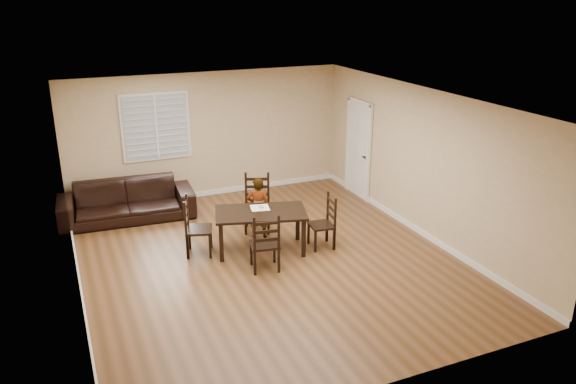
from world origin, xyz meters
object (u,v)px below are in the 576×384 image
Objects in this scene: chair_near at (257,203)px; sofa at (127,201)px; chair_far at (266,246)px; child at (258,208)px; donut at (261,207)px; dining_table at (261,216)px; chair_right at (328,223)px; chair_left at (191,229)px.

sofa is at bearing 169.35° from chair_near.
child is at bearing -95.17° from chair_far.
child reaches higher than chair_far.
chair_near reaches higher than donut.
chair_far is (-0.22, -0.79, -0.18)m from dining_table.
chair_right is 4.07m from sofa.
chair_near is 11.35× the size of donut.
donut reaches higher than dining_table.
child is at bearing -63.05° from chair_left.
chair_near is 1.08× the size of chair_far.
chair_near is at bearing 74.38° from donut.
chair_near is 1.05× the size of chair_left.
chair_left is at bearing -65.05° from sofa.
child reaches higher than chair_near.
child reaches higher than donut.
child is at bearing 90.00° from dining_table.
chair_left is 1.25m from donut.
child is 0.42m from donut.
chair_far is at bearing -63.21° from chair_right.
chair_far is 1.04m from donut.
sofa is (-2.21, 1.42, -0.11)m from chair_near.
chair_near is 2.63m from sofa.
child reaches higher than chair_left.
chair_left is 0.40× the size of sofa.
donut is at bearing -80.13° from chair_left.
sofa is (-2.08, 1.84, -0.20)m from child.
donut is (-0.09, -0.38, 0.17)m from child.
chair_near is 0.45m from child.
dining_table is 1.59× the size of chair_near.
sofa is at bearing -124.39° from chair_right.
chair_right is 0.37× the size of sofa.
chair_right reaches higher than donut.
donut is (0.28, 0.96, 0.29)m from chair_far.
chair_left is 1.08× the size of chair_right.
chair_near is at bearing -48.49° from chair_left.
chair_left is at bearing -98.79° from chair_right.
child is (0.15, 0.54, -0.06)m from dining_table.
chair_far is at bearing -83.99° from chair_near.
child is (0.37, 1.33, 0.12)m from chair_far.
chair_left is 1.31m from child.
chair_right is (2.27, -0.64, -0.04)m from chair_left.
chair_far is 10.46× the size of donut.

